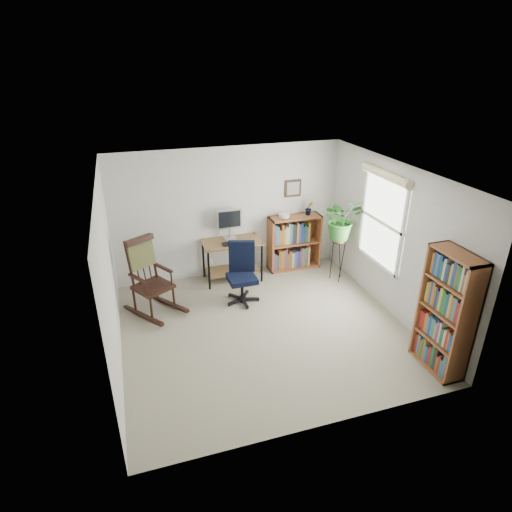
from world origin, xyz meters
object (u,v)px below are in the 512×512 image
object	(u,v)px
desk	(232,260)
low_bookshelf	(294,242)
rocking_chair	(152,277)
office_chair	(242,274)
tall_bookshelf	(446,313)

from	to	relation	value
desk	low_bookshelf	xyz separation A→B (m)	(1.27, 0.12, 0.15)
rocking_chair	office_chair	bearing A→B (deg)	-35.57
office_chair	low_bookshelf	distance (m)	1.62
rocking_chair	tall_bookshelf	size ratio (longest dim) A/B	0.76
rocking_chair	tall_bookshelf	world-z (taller)	tall_bookshelf
office_chair	tall_bookshelf	bearing A→B (deg)	-33.74
desk	tall_bookshelf	xyz separation A→B (m)	(1.96, -3.22, 0.46)
desk	office_chair	distance (m)	0.84
desk	rocking_chair	bearing A→B (deg)	-154.58
low_bookshelf	desk	bearing A→B (deg)	-174.59
rocking_chair	tall_bookshelf	bearing A→B (deg)	-66.84
low_bookshelf	rocking_chair	bearing A→B (deg)	-163.29
office_chair	low_bookshelf	world-z (taller)	low_bookshelf
rocking_chair	low_bookshelf	world-z (taller)	rocking_chair
office_chair	rocking_chair	distance (m)	1.45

